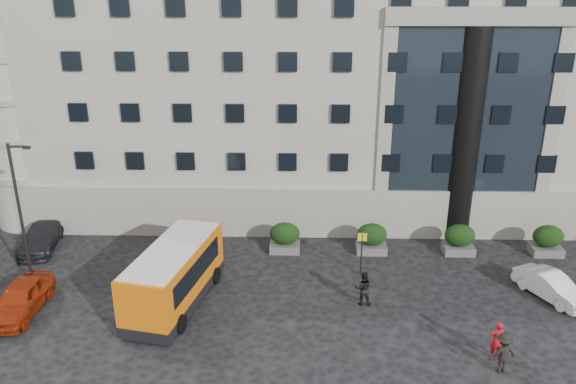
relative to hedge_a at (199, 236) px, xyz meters
name	(u,v)px	position (x,y,z in m)	size (l,w,h in m)	color
ground	(255,324)	(4.00, -7.80, -0.93)	(120.00, 120.00, 0.00)	black
civic_building	(351,67)	(10.00, 14.20, 8.07)	(44.00, 24.00, 18.00)	gray
entrance_column	(465,137)	(16.00, 2.50, 5.57)	(1.80, 1.80, 13.00)	black
apartment_far	(26,25)	(-23.00, 30.20, 10.07)	(13.00, 13.00, 22.00)	brown
hedge_a	(199,236)	(0.00, 0.00, 0.00)	(1.80, 1.26, 1.84)	#555552
hedge_b	(285,237)	(5.20, 0.00, 0.00)	(1.80, 1.26, 1.84)	#555552
hedge_c	(372,238)	(10.40, 0.00, 0.00)	(1.80, 1.26, 1.84)	#555552
hedge_d	(459,239)	(15.60, 0.00, 0.00)	(1.80, 1.26, 1.84)	#555552
hedge_e	(548,240)	(20.80, 0.00, 0.00)	(1.80, 1.26, 1.84)	#555552
street_lamp	(21,213)	(-7.94, -4.80, 3.44)	(1.16, 0.18, 8.00)	#262628
bus_stop_sign	(362,247)	(9.50, -2.80, 0.80)	(0.50, 0.08, 2.52)	#262628
minibus	(174,273)	(-0.12, -5.98, 0.76)	(3.98, 7.70, 3.06)	orange
red_truck	(40,181)	(-12.97, 7.68, 0.66)	(3.42, 6.08, 3.10)	maroon
parked_car_a	(21,299)	(-7.50, -7.06, -0.14)	(1.86, 4.62, 1.57)	#98270B
parked_car_c	(40,237)	(-9.70, 0.06, -0.24)	(1.93, 4.75, 1.38)	black
parked_car_d	(104,190)	(-8.55, 8.20, -0.17)	(2.53, 5.49, 1.53)	black
white_taxi	(551,286)	(19.03, -4.98, -0.26)	(1.41, 4.04, 1.33)	white
pedestrian_a	(497,340)	(14.64, -9.97, -0.06)	(0.64, 0.42, 1.74)	#A8101C
pedestrian_b	(363,288)	(9.32, -5.85, -0.02)	(0.88, 0.69, 1.81)	black
pedestrian_c	(503,353)	(14.57, -10.93, -0.02)	(1.18, 0.68, 1.82)	black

